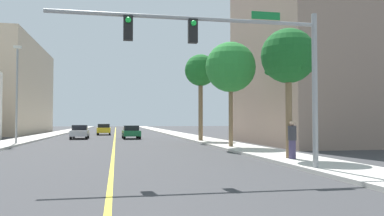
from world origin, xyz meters
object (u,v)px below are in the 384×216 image
pedestrian (292,140)px  car_green (131,132)px  palm_mid (231,68)px  traffic_signal_mast (236,51)px  palm_far (201,72)px  street_lamp (17,89)px  palm_near (288,57)px  car_yellow (104,129)px  car_silver (80,132)px

pedestrian → car_green: bearing=154.2°
palm_mid → traffic_signal_mast: bearing=-106.2°
palm_mid → pedestrian: bearing=-88.6°
palm_far → pedestrian: palm_far is taller
traffic_signal_mast → palm_far: palm_far is taller
street_lamp → palm_near: 21.91m
palm_near → car_green: size_ratio=1.55×
car_green → car_yellow: 12.86m
palm_near → palm_far: size_ratio=0.79×
palm_far → pedestrian: (0.47, -17.20, -5.33)m
palm_near → pedestrian: bearing=-94.8°
car_yellow → palm_far: bearing=-66.4°
palm_near → pedestrian: (-0.03, -0.40, -3.86)m
street_lamp → car_green: street_lamp is taller
car_yellow → car_green: bearing=-76.4°
street_lamp → pedestrian: (15.59, -15.75, -3.39)m
street_lamp → pedestrian: bearing=-45.3°
car_green → pedestrian: (6.36, -24.69, 0.30)m
palm_mid → palm_far: size_ratio=0.92×
street_lamp → car_green: size_ratio=1.95×
traffic_signal_mast → car_silver: 30.31m
street_lamp → car_silver: bearing=68.8°
street_lamp → palm_near: size_ratio=1.26×
palm_near → car_green: 25.46m
car_green → palm_near: bearing=-77.5°
traffic_signal_mast → palm_mid: size_ratio=1.36×
palm_mid → car_silver: size_ratio=1.55×
traffic_signal_mast → car_green: bearing=95.4°
car_yellow → traffic_signal_mast: bearing=-82.6°
car_green → car_silver: size_ratio=0.85×
traffic_signal_mast → car_silver: traffic_signal_mast is taller
street_lamp → palm_mid: size_ratio=1.07×
car_yellow → pedestrian: 38.36m
traffic_signal_mast → car_silver: bearing=105.4°
car_silver → pedestrian: size_ratio=2.65×
pedestrian → palm_far: bearing=141.4°
street_lamp → car_silver: street_lamp is taller
traffic_signal_mast → street_lamp: bearing=122.1°
palm_mid → palm_far: 8.44m
palm_far → car_yellow: size_ratio=1.77×
car_green → pedestrian: pedestrian is taller
palm_near → car_silver: 28.28m
car_silver → street_lamp: bearing=-112.4°
traffic_signal_mast → palm_far: size_ratio=1.25×
car_yellow → pedestrian: bearing=-76.4°
car_yellow → pedestrian: pedestrian is taller
traffic_signal_mast → street_lamp: (-11.89, 18.96, 0.01)m
traffic_signal_mast → car_green: size_ratio=2.48×
car_silver → car_yellow: size_ratio=1.05×
street_lamp → pedestrian: street_lamp is taller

